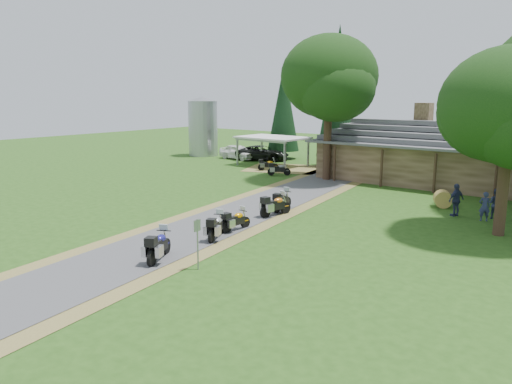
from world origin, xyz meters
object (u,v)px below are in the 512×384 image
Objects in this scene: car_dark_suv at (262,149)px; motorcycle_row_c at (236,219)px; lodge at (455,153)px; carport at (272,151)px; car_white_sedan at (238,150)px; motorcycle_carport_a at (268,164)px; motorcycle_row_b at (216,225)px; silo at (203,126)px; hay_bale at (443,199)px; motorcycle_row_e at (283,200)px; motorcycle_carport_b at (279,168)px; motorcycle_row_d at (276,204)px; motorcycle_row_a at (159,244)px.

car_dark_suv is 3.48× the size of motorcycle_row_c.
carport is (-17.09, -0.48, -1.04)m from lodge.
car_white_sedan reaches higher than motorcycle_carport_a.
motorcycle_row_b is at bearing -169.29° from car_dark_suv.
motorcycle_row_b is 1.11× the size of motorcycle_row_c.
silo is 1.12× the size of car_white_sedan.
motorcycle_carport_a is 18.37m from hay_bale.
motorcycle_row_e reaches higher than motorcycle_carport_b.
motorcycle_row_b is 5.51m from motorcycle_row_d.
motorcycle_carport_b is at bearing 1.52° from motorcycle_row_b.
motorcycle_row_a is 1.05× the size of motorcycle_row_e.
motorcycle_carport_b reaches higher than motorcycle_carport_a.
carport is 20.76m from hay_bale.
car_dark_suv is 24.47m from motorcycle_row_d.
silo is 16.50m from motorcycle_carport_b.
carport is at bearing 156.63° from hay_bale.
motorcycle_row_b is at bearing -23.21° from motorcycle_row_a.
motorcycle_carport_a is at bearing 29.97° from motorcycle_row_e.
motorcycle_row_d is at bearing -106.25° from lodge.
motorcycle_row_b is 6.89m from motorcycle_row_e.
car_dark_suv is 7.15m from motorcycle_carport_a.
motorcycle_carport_a is at bearing -57.89° from carport.
silo is 3.31× the size of motorcycle_row_d.
motorcycle_row_b reaches higher than hay_bale.
lodge reaches higher than motorcycle_row_a.
motorcycle_row_c is 5.21m from motorcycle_row_e.
motorcycle_row_e is (17.45, -16.72, -0.32)m from car_white_sedan.
hay_bale is (6.22, 17.52, -0.17)m from motorcycle_row_a.
car_dark_suv is at bearing 7.99° from motorcycle_row_b.
motorcycle_carport_b is at bearing 165.96° from hay_bale.
motorcycle_row_a reaches higher than motorcycle_carport_b.
motorcycle_row_a is 9.37m from motorcycle_row_d.
motorcycle_row_a is 23.07m from motorcycle_carport_b.
lodge is at bearing -8.80° from motorcycle_row_c.
motorcycle_row_c is at bearing -19.22° from motorcycle_row_b.
car_white_sedan is 3.49× the size of motorcycle_carport_a.
motorcycle_row_a is at bearing -108.25° from motorcycle_carport_b.
carport is 6.25× the size of hay_bale.
car_white_sedan is 11.46m from motorcycle_carport_b.
carport is 3.86× the size of motorcycle_carport_a.
lodge is at bearing -34.38° from motorcycle_carport_a.
carport reaches higher than motorcycle_row_e.
lodge is at bearing -36.01° from motorcycle_row_a.
silo reaches higher than carport.
carport is 20.44m from motorcycle_row_d.
carport is 3.70× the size of motorcycle_carport_b.
motorcycle_row_e is at bearing -136.95° from hay_bale.
carport is at bearing 73.14° from motorcycle_carport_a.
motorcycle_carport_b is (9.69, -6.11, -0.38)m from car_white_sedan.
carport is at bearing -151.32° from car_dark_suv.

